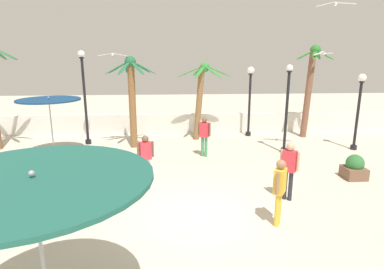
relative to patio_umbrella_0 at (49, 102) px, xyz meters
name	(u,v)px	position (x,y,z in m)	size (l,w,h in m)	color
ground_plane	(201,215)	(5.67, -5.51, -2.32)	(56.00, 56.00, 0.00)	beige
boundary_wall	(184,123)	(5.67, 4.04, -1.78)	(25.20, 0.30, 1.07)	silver
patio_umbrella_0	(49,102)	(0.00, 0.00, 0.00)	(2.49, 2.49, 2.54)	#333338
patio_umbrella_2	(33,185)	(3.15, -9.26, 0.19)	(3.06, 3.06, 2.71)	#333338
palm_tree_0	(310,81)	(12.02, 2.69, 0.57)	(1.98, 1.80, 4.70)	brown
palm_tree_1	(132,91)	(3.18, 1.29, 0.31)	(2.26, 2.21, 4.14)	brown
palm_tree_3	(201,91)	(6.45, 2.55, 0.16)	(2.68, 2.53, 3.85)	brown
lamp_post_0	(359,105)	(13.20, 0.20, -0.29)	(0.35, 0.35, 3.40)	black
lamp_post_1	(84,92)	(0.91, 2.01, 0.19)	(0.33, 0.33, 4.39)	black
lamp_post_2	(250,94)	(9.04, 3.10, -0.07)	(0.37, 0.37, 3.62)	black
lamp_post_3	(287,107)	(9.86, -0.07, -0.31)	(0.29, 0.29, 3.80)	black
guest_0	(289,165)	(8.30, -4.71, -1.25)	(0.46, 0.41, 1.74)	#26262D
guest_1	(204,133)	(6.30, -0.37, -1.29)	(0.50, 0.38, 1.68)	#3F8C59
guest_2	(146,154)	(4.07, -3.10, -1.34)	(0.54, 0.33, 1.62)	silver
guest_3	(280,186)	(7.54, -6.11, -1.28)	(0.40, 0.48, 1.71)	gold
seagull_0	(323,54)	(12.32, 2.21, 1.94)	(1.20, 0.65, 0.20)	white
seagull_1	(336,4)	(11.13, -0.89, 3.70)	(1.33, 0.68, 0.16)	white
seagull_2	(113,55)	(2.46, 1.12, 1.87)	(1.24, 0.39, 0.15)	white
planter	(354,168)	(11.21, -3.21, -1.93)	(0.70, 0.70, 0.85)	brown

